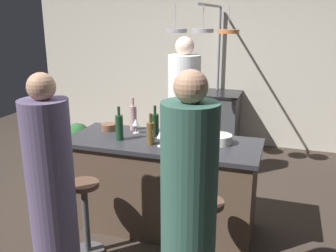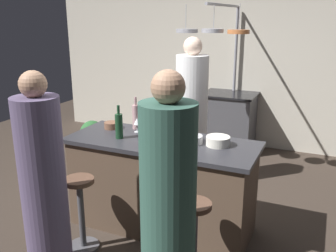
{
  "view_description": "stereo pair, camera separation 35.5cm",
  "coord_description": "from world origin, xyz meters",
  "px_view_note": "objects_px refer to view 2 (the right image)",
  "views": [
    {
      "loc": [
        1.05,
        -3.09,
        2.01
      ],
      "look_at": [
        0.0,
        0.15,
        1.0
      ],
      "focal_mm": 39.62,
      "sensor_mm": 36.0,
      "label": 1
    },
    {
      "loc": [
        1.38,
        -2.97,
        2.01
      ],
      "look_at": [
        0.0,
        0.15,
        1.0
      ],
      "focal_mm": 39.62,
      "sensor_mm": 36.0,
      "label": 2
    }
  ],
  "objects_px": {
    "wine_glass_near_right_guest": "(157,135)",
    "mixing_bowl_steel": "(191,139)",
    "mixing_bowl_ceramic": "(218,141)",
    "wine_bottle_rose": "(136,116)",
    "bar_stool_right": "(194,238)",
    "guest_right": "(168,212)",
    "mixing_bowl_wooden": "(112,125)",
    "stove_range": "(228,122)",
    "potted_plant": "(92,135)",
    "wine_bottle_red": "(155,124)",
    "bar_stool_left": "(81,210)",
    "wine_bottle_green": "(119,126)",
    "guest_left": "(44,185)",
    "pepper_mill": "(173,131)",
    "wine_bottle_amber": "(148,132)",
    "chef": "(191,119)",
    "wine_glass_by_chef": "(137,122)"
  },
  "relations": [
    {
      "from": "wine_glass_near_right_guest",
      "to": "mixing_bowl_steel",
      "type": "xyz_separation_m",
      "value": [
        0.24,
        0.2,
        -0.07
      ]
    },
    {
      "from": "wine_glass_near_right_guest",
      "to": "mixing_bowl_ceramic",
      "type": "height_order",
      "value": "wine_glass_near_right_guest"
    },
    {
      "from": "wine_bottle_rose",
      "to": "bar_stool_right",
      "type": "bearing_deg",
      "value": -41.85
    },
    {
      "from": "guest_right",
      "to": "mixing_bowl_wooden",
      "type": "relative_size",
      "value": 11.17
    },
    {
      "from": "stove_range",
      "to": "potted_plant",
      "type": "xyz_separation_m",
      "value": [
        -1.8,
        -1.04,
        -0.15
      ]
    },
    {
      "from": "wine_bottle_red",
      "to": "mixing_bowl_wooden",
      "type": "bearing_deg",
      "value": 177.14
    },
    {
      "from": "bar_stool_left",
      "to": "wine_bottle_green",
      "type": "bearing_deg",
      "value": 79.06
    },
    {
      "from": "guest_left",
      "to": "pepper_mill",
      "type": "bearing_deg",
      "value": 56.4
    },
    {
      "from": "guest_left",
      "to": "mixing_bowl_steel",
      "type": "distance_m",
      "value": 1.33
    },
    {
      "from": "wine_bottle_rose",
      "to": "mixing_bowl_wooden",
      "type": "relative_size",
      "value": 2.16
    },
    {
      "from": "wine_bottle_rose",
      "to": "mixing_bowl_ceramic",
      "type": "distance_m",
      "value": 0.94
    },
    {
      "from": "wine_bottle_green",
      "to": "wine_bottle_amber",
      "type": "bearing_deg",
      "value": -5.06
    },
    {
      "from": "wine_glass_near_right_guest",
      "to": "bar_stool_right",
      "type": "bearing_deg",
      "value": -41.11
    },
    {
      "from": "chef",
      "to": "wine_bottle_red",
      "type": "distance_m",
      "value": 0.94
    },
    {
      "from": "wine_bottle_rose",
      "to": "mixing_bowl_ceramic",
      "type": "xyz_separation_m",
      "value": [
        0.92,
        -0.16,
        -0.09
      ]
    },
    {
      "from": "wine_glass_near_right_guest",
      "to": "bar_stool_left",
      "type": "bearing_deg",
      "value": -138.62
    },
    {
      "from": "guest_left",
      "to": "pepper_mill",
      "type": "distance_m",
      "value": 1.21
    },
    {
      "from": "bar_stool_left",
      "to": "wine_bottle_green",
      "type": "relative_size",
      "value": 2.12
    },
    {
      "from": "bar_stool_left",
      "to": "wine_bottle_amber",
      "type": "height_order",
      "value": "wine_bottle_amber"
    },
    {
      "from": "potted_plant",
      "to": "mixing_bowl_steel",
      "type": "relative_size",
      "value": 2.41
    },
    {
      "from": "bar_stool_right",
      "to": "wine_bottle_red",
      "type": "height_order",
      "value": "wine_bottle_red"
    },
    {
      "from": "stove_range",
      "to": "bar_stool_left",
      "type": "xyz_separation_m",
      "value": [
        -0.49,
        -3.07,
        -0.07
      ]
    },
    {
      "from": "guest_left",
      "to": "guest_right",
      "type": "xyz_separation_m",
      "value": [
        1.06,
        -0.03,
        0.03
      ]
    },
    {
      "from": "bar_stool_right",
      "to": "wine_glass_by_chef",
      "type": "distance_m",
      "value": 1.33
    },
    {
      "from": "stove_range",
      "to": "chef",
      "type": "relative_size",
      "value": 0.5
    },
    {
      "from": "wine_bottle_green",
      "to": "guest_right",
      "type": "bearing_deg",
      "value": -45.08
    },
    {
      "from": "wine_bottle_amber",
      "to": "wine_glass_near_right_guest",
      "type": "height_order",
      "value": "wine_bottle_amber"
    },
    {
      "from": "bar_stool_left",
      "to": "wine_bottle_amber",
      "type": "distance_m",
      "value": 0.9
    },
    {
      "from": "chef",
      "to": "guest_left",
      "type": "relative_size",
      "value": 1.09
    },
    {
      "from": "potted_plant",
      "to": "pepper_mill",
      "type": "bearing_deg",
      "value": -36.18
    },
    {
      "from": "mixing_bowl_steel",
      "to": "mixing_bowl_wooden",
      "type": "bearing_deg",
      "value": 173.96
    },
    {
      "from": "chef",
      "to": "wine_bottle_rose",
      "type": "height_order",
      "value": "chef"
    },
    {
      "from": "guest_left",
      "to": "guest_right",
      "type": "distance_m",
      "value": 1.06
    },
    {
      "from": "wine_glass_by_chef",
      "to": "mixing_bowl_wooden",
      "type": "relative_size",
      "value": 0.95
    },
    {
      "from": "wine_bottle_rose",
      "to": "pepper_mill",
      "type": "bearing_deg",
      "value": -24.47
    },
    {
      "from": "wine_glass_near_right_guest",
      "to": "wine_bottle_red",
      "type": "bearing_deg",
      "value": 118.59
    },
    {
      "from": "mixing_bowl_steel",
      "to": "mixing_bowl_wooden",
      "type": "distance_m",
      "value": 0.91
    },
    {
      "from": "wine_bottle_red",
      "to": "mixing_bowl_wooden",
      "type": "relative_size",
      "value": 1.94
    },
    {
      "from": "chef",
      "to": "wine_bottle_rose",
      "type": "distance_m",
      "value": 0.88
    },
    {
      "from": "mixing_bowl_ceramic",
      "to": "stove_range",
      "type": "bearing_deg",
      "value": 102.39
    },
    {
      "from": "bar_stool_right",
      "to": "wine_bottle_green",
      "type": "height_order",
      "value": "wine_bottle_green"
    },
    {
      "from": "bar_stool_right",
      "to": "wine_glass_near_right_guest",
      "type": "xyz_separation_m",
      "value": [
        -0.53,
        0.46,
        0.63
      ]
    },
    {
      "from": "guest_right",
      "to": "wine_glass_by_chef",
      "type": "xyz_separation_m",
      "value": [
        -0.85,
        1.15,
        0.21
      ]
    },
    {
      "from": "wine_bottle_red",
      "to": "wine_bottle_amber",
      "type": "bearing_deg",
      "value": -79.35
    },
    {
      "from": "mixing_bowl_ceramic",
      "to": "wine_glass_near_right_guest",
      "type": "bearing_deg",
      "value": -154.3
    },
    {
      "from": "stove_range",
      "to": "mixing_bowl_wooden",
      "type": "relative_size",
      "value": 5.78
    },
    {
      "from": "pepper_mill",
      "to": "wine_bottle_red",
      "type": "relative_size",
      "value": 0.7
    },
    {
      "from": "guest_left",
      "to": "wine_bottle_green",
      "type": "bearing_deg",
      "value": 80.39
    },
    {
      "from": "chef",
      "to": "mixing_bowl_ceramic",
      "type": "xyz_separation_m",
      "value": [
        0.61,
        -0.96,
        0.11
      ]
    },
    {
      "from": "wine_bottle_rose",
      "to": "wine_bottle_red",
      "type": "height_order",
      "value": "wine_bottle_rose"
    }
  ]
}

